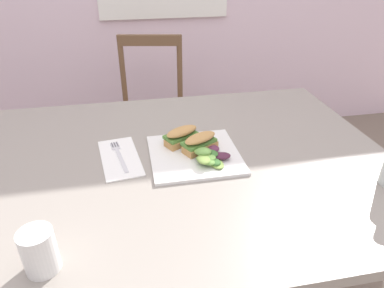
# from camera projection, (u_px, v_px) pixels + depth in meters

# --- Properties ---
(dining_table) EXTENTS (1.32, 0.99, 0.74)m
(dining_table) POSITION_uv_depth(u_px,v_px,m) (179.00, 189.00, 1.11)
(dining_table) COLOR gray
(dining_table) RESTS_ON ground
(chair_wooden_far) EXTENTS (0.47, 0.47, 0.87)m
(chair_wooden_far) POSITION_uv_depth(u_px,v_px,m) (151.00, 113.00, 2.04)
(chair_wooden_far) COLOR brown
(chair_wooden_far) RESTS_ON ground
(plate_lunch) EXTENTS (0.27, 0.27, 0.01)m
(plate_lunch) POSITION_uv_depth(u_px,v_px,m) (194.00, 154.00, 1.07)
(plate_lunch) COLOR white
(plate_lunch) RESTS_ON dining_table
(sandwich_half_front) EXTENTS (0.12, 0.10, 0.06)m
(sandwich_half_front) POSITION_uv_depth(u_px,v_px,m) (200.00, 142.00, 1.07)
(sandwich_half_front) COLOR tan
(sandwich_half_front) RESTS_ON plate_lunch
(sandwich_half_back) EXTENTS (0.12, 0.10, 0.06)m
(sandwich_half_back) POSITION_uv_depth(u_px,v_px,m) (182.00, 136.00, 1.11)
(sandwich_half_back) COLOR tan
(sandwich_half_back) RESTS_ON plate_lunch
(salad_mixed_greens) EXTENTS (0.12, 0.14, 0.04)m
(salad_mixed_greens) POSITION_uv_depth(u_px,v_px,m) (208.00, 155.00, 1.03)
(salad_mixed_greens) COLOR #84A84C
(salad_mixed_greens) RESTS_ON plate_lunch
(napkin_folded) EXTENTS (0.14, 0.25, 0.00)m
(napkin_folded) POSITION_uv_depth(u_px,v_px,m) (120.00, 158.00, 1.06)
(napkin_folded) COLOR white
(napkin_folded) RESTS_ON dining_table
(fork_on_napkin) EXTENTS (0.06, 0.19, 0.00)m
(fork_on_napkin) POSITION_uv_depth(u_px,v_px,m) (119.00, 154.00, 1.07)
(fork_on_napkin) COLOR silver
(fork_on_napkin) RESTS_ON napkin_folded
(cup_extra_side) EXTENTS (0.07, 0.07, 0.10)m
(cup_extra_side) POSITION_uv_depth(u_px,v_px,m) (39.00, 251.00, 0.68)
(cup_extra_side) COLOR white
(cup_extra_side) RESTS_ON dining_table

